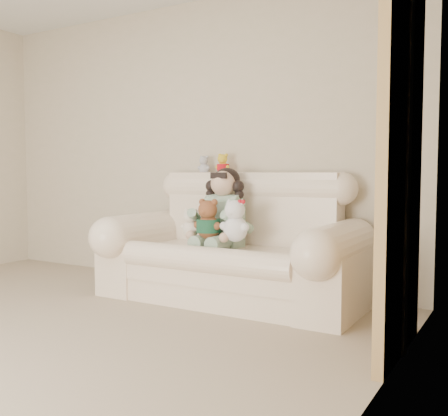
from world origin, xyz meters
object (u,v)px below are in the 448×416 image
Objects in this scene: seated_child at (224,206)px; cream_teddy at (191,220)px; brown_teddy at (208,215)px; sofa at (230,237)px; white_cat at (235,216)px.

seated_child reaches higher than cream_teddy.
cream_teddy is at bearing 158.98° from brown_teddy.
brown_teddy is 0.19m from cream_teddy.
sofa is 0.25m from white_cat.
seated_child is 2.38× the size of cream_teddy.
sofa is at bearing 14.95° from cream_teddy.
sofa is at bearing 34.14° from brown_teddy.
brown_teddy is (-0.02, -0.21, -0.06)m from seated_child.
sofa is 7.60× the size of cream_teddy.
brown_teddy is 1.37× the size of cream_teddy.
sofa reaches higher than brown_teddy.
seated_child is 0.29m from cream_teddy.
cream_teddy is at bearing -162.17° from sofa.
brown_teddy is at bearing -12.01° from cream_teddy.
sofa is 0.25m from brown_teddy.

